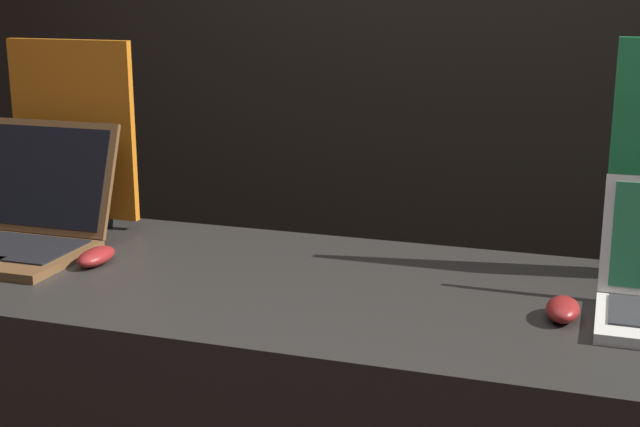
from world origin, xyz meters
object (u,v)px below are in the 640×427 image
at_px(laptop_front, 22,222).
at_px(mouse_back, 563,309).
at_px(promo_stand_front, 74,138).
at_px(mouse_front, 96,256).

xyz_separation_m(laptop_front, mouse_back, (1.21, -0.07, -0.04)).
height_order(promo_stand_front, mouse_back, promo_stand_front).
distance_m(promo_stand_front, mouse_back, 1.26).
relative_size(laptop_front, promo_stand_front, 0.81).
height_order(mouse_front, promo_stand_front, promo_stand_front).
distance_m(mouse_front, mouse_back, 0.99).
height_order(mouse_front, mouse_back, mouse_back).
height_order(laptop_front, mouse_front, laptop_front).
bearing_deg(mouse_front, laptop_front, 168.20).
xyz_separation_m(mouse_front, mouse_back, (0.99, -0.02, 0.00)).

